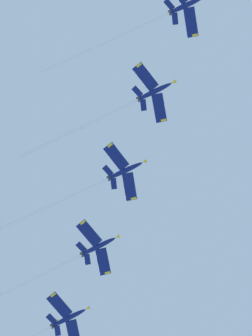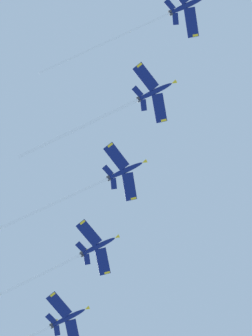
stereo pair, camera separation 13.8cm
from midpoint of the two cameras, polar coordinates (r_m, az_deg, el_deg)
jet_lead at (r=169.12m, az=3.81°, el=15.93°), size 24.88×54.52×11.78m
jet_second at (r=164.42m, az=-1.04°, el=6.28°), size 23.72×51.18×12.00m
jet_third at (r=165.88m, az=-3.98°, el=-2.05°), size 25.70×53.69×11.68m
jet_fourth at (r=172.02m, az=-7.25°, el=-10.38°), size 26.11×57.76×12.31m
jet_fifth at (r=179.89m, az=-10.17°, el=-17.36°), size 26.97×58.08×13.09m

